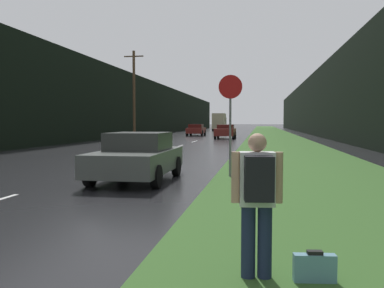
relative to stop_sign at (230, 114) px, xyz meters
name	(u,v)px	position (x,y,z in m)	size (l,w,h in m)	color
grass_verge	(277,139)	(2.52, 28.03, -1.96)	(6.00, 240.00, 0.02)	#386028
lane_stripe_c	(104,168)	(-4.78, 1.60, -1.97)	(0.12, 3.00, 0.01)	silver
lane_stripe_d	(153,154)	(-4.78, 8.60, -1.97)	(0.12, 3.00, 0.01)	silver
lane_stripe_e	(179,146)	(-4.78, 15.60, -1.97)	(0.12, 3.00, 0.01)	silver
lane_stripe_f	(195,141)	(-4.78, 22.60, -1.97)	(0.12, 3.00, 0.01)	silver
treeline_far_side	(135,106)	(-15.07, 38.03, 1.78)	(2.00, 140.00, 7.50)	black
treeline_near_side	(325,103)	(8.52, 38.03, 2.03)	(2.00, 140.00, 8.00)	black
utility_pole_far	(134,95)	(-10.47, 23.14, 2.24)	(1.80, 0.24, 8.16)	#4C3823
stop_sign	(230,114)	(0.00, 0.00, 0.00)	(0.73, 0.07, 3.17)	slate
hitchhiker_with_backpack	(257,196)	(0.90, -8.26, -1.05)	(0.55, 0.43, 1.60)	#1E2847
suitcase	(315,268)	(1.51, -8.24, -1.81)	(0.46, 0.16, 0.36)	#6093A8
car_passing_near	(138,157)	(-2.63, -1.19, -1.27)	(2.02, 4.10, 1.41)	#4C514C
car_passing_far	(225,131)	(-2.63, 29.27, -1.21)	(2.02, 4.70, 1.44)	maroon
car_oncoming	(196,130)	(-6.92, 37.03, -1.23)	(2.02, 4.20, 1.43)	maroon
delivery_truck	(219,122)	(-6.92, 66.05, -0.22)	(2.44, 6.76, 3.33)	#6E684F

